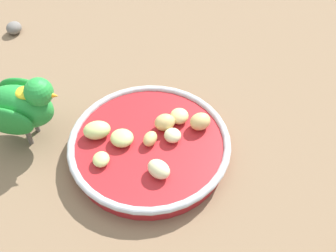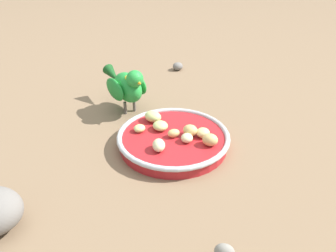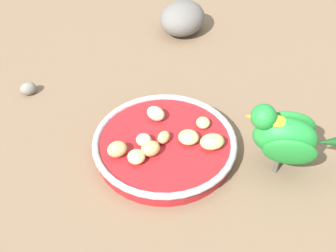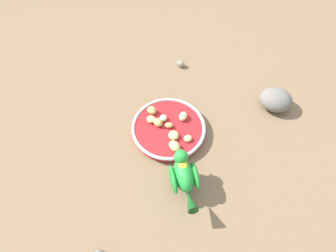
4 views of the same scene
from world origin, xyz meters
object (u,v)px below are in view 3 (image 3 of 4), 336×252
apple_piece_0 (203,123)px  parrot (287,135)px  apple_piece_1 (136,157)px  pebble_0 (28,89)px  apple_piece_3 (164,137)px  apple_piece_5 (117,149)px  apple_piece_7 (144,140)px  apple_piece_8 (156,114)px  apple_piece_4 (212,142)px  apple_piece_2 (189,137)px  apple_piece_6 (150,149)px  feeding_bowl (165,145)px  rock_large (182,18)px

apple_piece_0 → parrot: 0.15m
apple_piece_1 → pebble_0: bearing=88.8°
apple_piece_1 → parrot: 0.24m
apple_piece_0 → apple_piece_3: bearing=160.0°
apple_piece_0 → apple_piece_3: apple_piece_3 is taller
apple_piece_0 → apple_piece_5: 0.16m
apple_piece_5 → pebble_0: 0.26m
apple_piece_3 → apple_piece_7: bearing=142.2°
parrot → apple_piece_8: bearing=-12.8°
apple_piece_4 → parrot: parrot is taller
apple_piece_7 → apple_piece_1: bearing=-153.6°
apple_piece_2 → parrot: (0.07, -0.13, 0.04)m
apple_piece_5 → apple_piece_3: bearing=-26.0°
apple_piece_0 → apple_piece_5: (-0.14, 0.06, 0.01)m
apple_piece_5 → parrot: parrot is taller
parrot → apple_piece_6: bearing=9.6°
apple_piece_2 → pebble_0: 0.34m
feeding_bowl → apple_piece_7: size_ratio=9.39×
parrot → pebble_0: bearing=-12.0°
apple_piece_3 → feeding_bowl: bearing=-84.1°
apple_piece_4 → apple_piece_5: 0.15m
apple_piece_4 → apple_piece_7: (-0.07, 0.09, -0.00)m
apple_piece_5 → parrot: bearing=-49.1°
apple_piece_0 → apple_piece_6: apple_piece_6 is taller
apple_piece_3 → apple_piece_1: bearing=177.5°
apple_piece_2 → rock_large: (0.28, 0.25, 0.00)m
apple_piece_7 → pebble_0: 0.28m
parrot → rock_large: (0.21, 0.38, -0.03)m
apple_piece_6 → apple_piece_8: size_ratio=0.92×
apple_piece_1 → parrot: (0.16, -0.17, 0.04)m
apple_piece_0 → apple_piece_1: apple_piece_1 is taller
apple_piece_2 → parrot: 0.16m
apple_piece_4 → apple_piece_1: bearing=145.7°
apple_piece_7 → pebble_0: (-0.03, 0.28, -0.02)m
apple_piece_8 → rock_large: rock_large is taller
apple_piece_3 → pebble_0: bearing=100.5°
apple_piece_8 → pebble_0: size_ratio=1.11×
apple_piece_3 → apple_piece_4: (0.04, -0.07, 0.00)m
rock_large → apple_piece_0: bearing=-134.1°
apple_piece_4 → apple_piece_8: size_ratio=1.17×
apple_piece_6 → apple_piece_2: bearing=-23.9°
apple_piece_4 → rock_large: (0.27, 0.28, -0.00)m
apple_piece_5 → apple_piece_4: bearing=-42.2°
apple_piece_6 → pebble_0: (-0.02, 0.30, -0.02)m
apple_piece_5 → feeding_bowl: bearing=-27.3°
apple_piece_2 → apple_piece_7: size_ratio=1.33×
apple_piece_4 → apple_piece_6: bearing=140.3°
apple_piece_0 → apple_piece_2: bearing=-173.7°
pebble_0 → apple_piece_1: bearing=-91.2°
apple_piece_4 → parrot: size_ratio=0.25×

